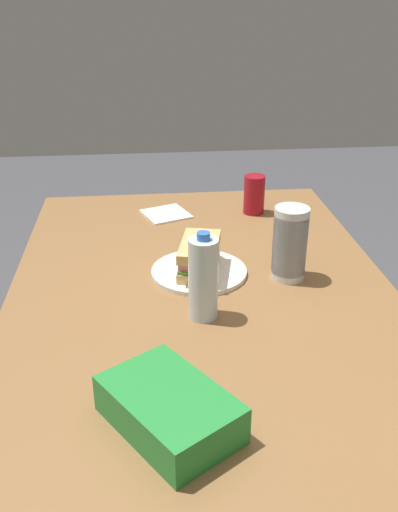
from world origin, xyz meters
TOP-DOWN VIEW (x-y plane):
  - dining_table at (0.00, 0.00)m, footprint 1.41×0.93m
  - paper_plate at (-0.09, -0.00)m, footprint 0.24×0.24m
  - sandwich at (-0.09, 0.00)m, footprint 0.20×0.13m
  - soda_can_red at (-0.49, 0.22)m, footprint 0.07×0.07m
  - chip_bag at (0.44, -0.10)m, footprint 0.27×0.25m
  - water_bottle_tall at (0.11, -0.01)m, footprint 0.06×0.06m
  - plastic_cup_stack at (-0.05, 0.22)m, footprint 0.08×0.08m
  - paper_napkin at (-0.50, -0.06)m, footprint 0.17×0.17m

SIDE VIEW (x-z plane):
  - dining_table at x=0.00m, z-range 0.28..1.06m
  - paper_napkin at x=-0.50m, z-range 0.78..0.78m
  - paper_plate at x=-0.09m, z-range 0.78..0.79m
  - chip_bag at x=0.44m, z-range 0.78..0.85m
  - sandwich at x=-0.09m, z-range 0.79..0.87m
  - soda_can_red at x=-0.49m, z-range 0.78..0.90m
  - plastic_cup_stack at x=-0.05m, z-range 0.78..0.96m
  - water_bottle_tall at x=0.11m, z-range 0.77..0.97m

